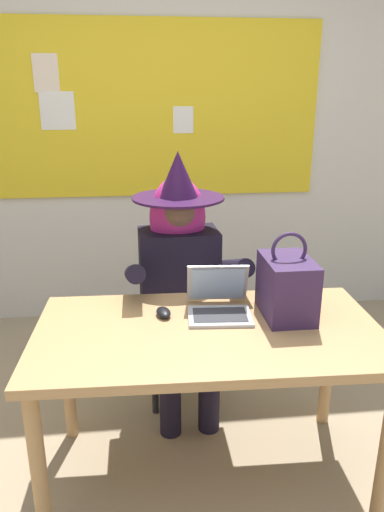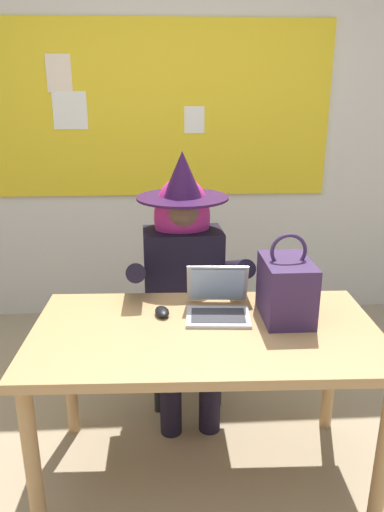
{
  "view_description": "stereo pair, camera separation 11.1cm",
  "coord_description": "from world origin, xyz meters",
  "px_view_note": "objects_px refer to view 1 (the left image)",
  "views": [
    {
      "loc": [
        -0.11,
        -1.66,
        1.67
      ],
      "look_at": [
        0.13,
        0.45,
        0.95
      ],
      "focal_mm": 33.94,
      "sensor_mm": 36.0,
      "label": 1
    },
    {
      "loc": [
        0.0,
        -1.67,
        1.67
      ],
      "look_at": [
        0.13,
        0.45,
        0.95
      ],
      "focal_mm": 33.94,
      "sensor_mm": 36.0,
      "label": 2
    }
  ],
  "objects_px": {
    "laptop": "(219,303)",
    "computer_mouse": "(163,312)",
    "person_costumed": "(180,268)",
    "desk_main": "(209,348)",
    "chair_at_desk": "(177,306)",
    "handbag": "(287,286)"
  },
  "relations": [
    {
      "from": "person_costumed",
      "to": "handbag",
      "type": "xyz_separation_m",
      "value": [
        0.41,
        -0.53,
        0.09
      ]
    },
    {
      "from": "desk_main",
      "to": "handbag",
      "type": "xyz_separation_m",
      "value": [
        0.35,
        0.09,
        0.22
      ]
    },
    {
      "from": "chair_at_desk",
      "to": "laptop",
      "type": "xyz_separation_m",
      "value": [
        0.14,
        -0.6,
        0.28
      ]
    },
    {
      "from": "desk_main",
      "to": "chair_at_desk",
      "type": "bearing_deg",
      "value": 95.57
    },
    {
      "from": "chair_at_desk",
      "to": "person_costumed",
      "type": "relative_size",
      "value": 0.65
    },
    {
      "from": "laptop",
      "to": "computer_mouse",
      "type": "bearing_deg",
      "value": -174.19
    },
    {
      "from": "laptop",
      "to": "computer_mouse",
      "type": "xyz_separation_m",
      "value": [
        -0.25,
        -0.01,
        -0.03
      ]
    },
    {
      "from": "person_costumed",
      "to": "computer_mouse",
      "type": "xyz_separation_m",
      "value": [
        -0.12,
        -0.48,
        -0.03
      ]
    },
    {
      "from": "computer_mouse",
      "to": "chair_at_desk",
      "type": "bearing_deg",
      "value": 69.64
    },
    {
      "from": "desk_main",
      "to": "person_costumed",
      "type": "height_order",
      "value": "person_costumed"
    },
    {
      "from": "desk_main",
      "to": "computer_mouse",
      "type": "relative_size",
      "value": 14.04
    },
    {
      "from": "person_costumed",
      "to": "computer_mouse",
      "type": "distance_m",
      "value": 0.5
    },
    {
      "from": "laptop",
      "to": "desk_main",
      "type": "bearing_deg",
      "value": -109.77
    },
    {
      "from": "person_costumed",
      "to": "laptop",
      "type": "bearing_deg",
      "value": 12.27
    },
    {
      "from": "computer_mouse",
      "to": "handbag",
      "type": "distance_m",
      "value": 0.55
    },
    {
      "from": "desk_main",
      "to": "person_costumed",
      "type": "distance_m",
      "value": 0.64
    },
    {
      "from": "handbag",
      "to": "chair_at_desk",
      "type": "bearing_deg",
      "value": 123.06
    },
    {
      "from": "chair_at_desk",
      "to": "laptop",
      "type": "height_order",
      "value": "laptop"
    },
    {
      "from": "person_costumed",
      "to": "handbag",
      "type": "distance_m",
      "value": 0.68
    },
    {
      "from": "laptop",
      "to": "handbag",
      "type": "height_order",
      "value": "handbag"
    },
    {
      "from": "laptop",
      "to": "computer_mouse",
      "type": "distance_m",
      "value": 0.25
    },
    {
      "from": "desk_main",
      "to": "chair_at_desk",
      "type": "relative_size",
      "value": 1.61
    }
  ]
}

